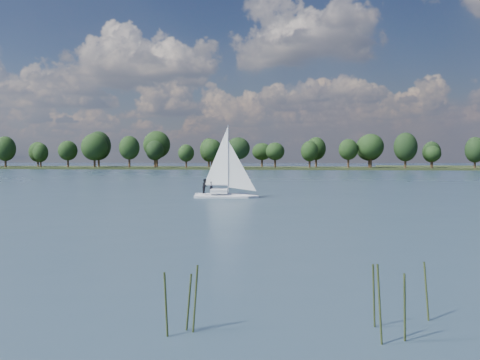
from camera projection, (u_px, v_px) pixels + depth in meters
The scene contains 4 objects.
ground at pixel (248, 179), 122.81m from camera, with size 700.00×700.00×0.00m, color #233342.
far_shore at pixel (277, 169), 233.80m from camera, with size 660.00×40.00×1.50m, color black.
sailboat at pixel (222, 177), 65.84m from camera, with size 7.30×2.57×9.43m.
treeline at pixel (270, 150), 230.20m from camera, with size 563.09×73.88×18.57m.
Camera 1 is at (13.72, -21.96, 5.00)m, focal length 40.00 mm.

